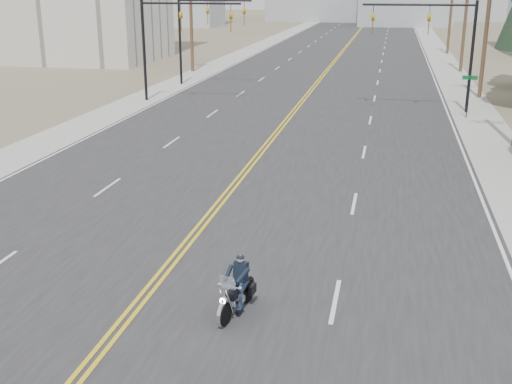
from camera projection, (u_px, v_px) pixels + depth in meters
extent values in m
plane|color=#776D56|center=(90.00, 364.00, 14.05)|extent=(400.00, 400.00, 0.00)
cube|color=#303033|center=(342.00, 52.00, 79.22)|extent=(20.00, 200.00, 0.01)
cube|color=#A5A5A0|center=(252.00, 50.00, 81.45)|extent=(3.00, 200.00, 0.01)
cube|color=#A5A5A0|center=(438.00, 54.00, 76.98)|extent=(3.00, 200.00, 0.01)
cylinder|color=black|center=(144.00, 51.00, 44.90)|extent=(0.20, 0.20, 7.00)
cylinder|color=black|center=(190.00, 3.00, 43.23)|extent=(7.00, 0.14, 0.14)
imported|color=#BF8C0C|center=(181.00, 13.00, 43.57)|extent=(0.21, 0.26, 1.30)
imported|color=#BF8C0C|center=(231.00, 14.00, 42.89)|extent=(0.21, 0.26, 1.30)
cylinder|color=black|center=(472.00, 58.00, 40.62)|extent=(0.20, 0.20, 7.00)
cylinder|color=black|center=(419.00, 5.00, 40.31)|extent=(7.00, 0.14, 0.14)
imported|color=#BF8C0C|center=(429.00, 16.00, 40.38)|extent=(0.21, 0.26, 1.30)
imported|color=#BF8C0C|center=(373.00, 15.00, 41.06)|extent=(0.21, 0.26, 1.30)
cylinder|color=black|center=(180.00, 41.00, 52.35)|extent=(0.20, 0.20, 7.00)
cylinder|color=black|center=(215.00, 1.00, 50.78)|extent=(6.00, 0.14, 0.14)
imported|color=#BF8C0C|center=(208.00, 9.00, 51.09)|extent=(0.21, 0.26, 1.30)
imported|color=#BF8C0C|center=(244.00, 9.00, 50.51)|extent=(0.21, 0.26, 1.30)
cylinder|color=black|center=(468.00, 97.00, 39.47)|extent=(0.06, 0.06, 2.60)
cube|color=#0C5926|center=(470.00, 78.00, 39.10)|extent=(0.90, 0.03, 0.25)
cylinder|color=brown|center=(487.00, 20.00, 45.29)|extent=(0.30, 0.30, 11.00)
cylinder|color=brown|center=(466.00, 9.00, 59.18)|extent=(0.30, 0.30, 11.50)
cylinder|color=brown|center=(451.00, 6.00, 75.09)|extent=(0.30, 0.30, 11.00)
cylinder|color=brown|center=(191.00, 15.00, 59.55)|extent=(0.30, 0.30, 10.50)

